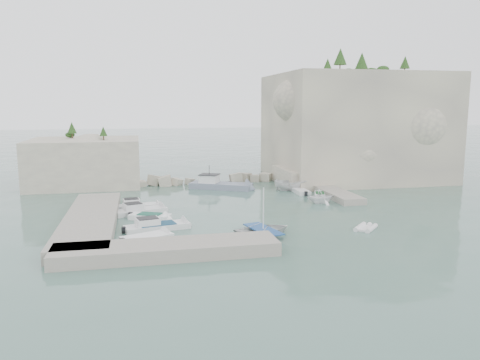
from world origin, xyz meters
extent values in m
plane|color=#476B60|center=(0.00, 0.00, 0.00)|extent=(400.00, 400.00, 0.00)
cube|color=beige|center=(23.00, 23.00, 8.50)|extent=(26.00, 22.00, 17.00)
cube|color=beige|center=(13.00, 18.00, 1.25)|extent=(8.00, 10.00, 2.50)
cube|color=beige|center=(-20.00, 25.00, 3.50)|extent=(16.00, 14.00, 7.00)
cube|color=#9E9689|center=(-17.00, -1.00, 0.55)|extent=(5.00, 24.00, 1.10)
cube|color=#9E9689|center=(-10.00, -12.50, 0.55)|extent=(18.00, 4.00, 1.10)
cube|color=#9E9689|center=(13.50, 10.00, 0.40)|extent=(3.00, 16.00, 0.80)
cube|color=beige|center=(-1.00, 22.00, 0.70)|extent=(28.00, 3.00, 1.40)
imported|color=silver|center=(-0.76, -7.87, 0.00)|extent=(6.24, 5.09, 1.13)
imported|color=white|center=(9.92, 4.36, 0.00)|extent=(4.01, 3.55, 1.96)
imported|color=silver|center=(9.08, 13.23, 0.00)|extent=(5.26, 3.44, 1.90)
cylinder|color=white|center=(-0.76, -7.87, 2.67)|extent=(0.10, 0.10, 4.20)
cone|color=#1E4219|center=(18.00, 18.00, 19.27)|extent=(1.96, 1.96, 2.45)
cone|color=#1E4219|center=(26.00, 27.00, 19.60)|extent=(2.24, 2.24, 2.80)
cone|color=#1E4219|center=(30.00, 20.00, 18.82)|extent=(1.57, 1.57, 1.96)
cone|color=#1E4219|center=(21.00, 30.00, 19.08)|extent=(1.79, 1.79, 2.24)
cone|color=#1E4219|center=(-22.00, 27.00, 8.62)|extent=(1.40, 1.40, 1.75)
cone|color=#1E4219|center=(-17.00, 22.00, 8.30)|extent=(1.12, 1.12, 1.40)
camera|label=1|loc=(-11.97, -49.24, 12.09)|focal=35.00mm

